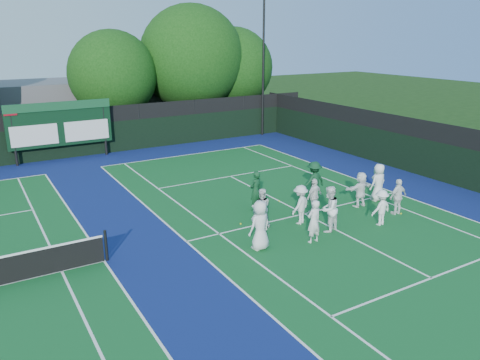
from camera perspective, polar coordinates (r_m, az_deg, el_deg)
ground at (r=19.42m, az=9.67°, el=-5.04°), size 120.00×120.00×0.00m
court_apron at (r=17.30m, az=-8.12°, el=-7.82°), size 34.00×32.00×0.01m
near_court at (r=20.13m, az=7.85°, el=-4.10°), size 11.05×23.85×0.01m
back_fence at (r=30.72m, az=-19.22°, el=5.18°), size 34.00×0.08×3.00m
divider_fence_right at (r=26.10m, az=23.71°, el=2.66°), size 0.08×32.00×3.00m
scoreboard at (r=29.99m, az=-21.10°, el=6.34°), size 6.00×0.21×3.55m
clubhouse at (r=39.19m, az=-16.05°, el=8.86°), size 18.00×6.00×4.00m
light_pole_right at (r=35.09m, az=2.88°, el=15.65°), size 1.20×0.30×10.12m
tree_c at (r=34.58m, az=-15.02°, el=12.07°), size 6.09×6.09×7.70m
tree_d at (r=36.65m, az=-5.73°, el=14.30°), size 7.83×7.83×9.55m
tree_e at (r=38.36m, az=-0.70°, el=13.33°), size 6.27×6.27×7.94m
tennis_ball_0 at (r=18.76m, az=3.52°, el=-5.52°), size 0.07×0.07×0.07m
tennis_ball_1 at (r=21.46m, az=4.79°, el=-2.55°), size 0.07×0.07×0.07m
tennis_ball_2 at (r=21.05m, az=19.04°, el=-3.88°), size 0.07×0.07×0.07m
tennis_ball_3 at (r=18.85m, az=0.08°, el=-5.36°), size 0.07×0.07×0.07m
tennis_ball_4 at (r=21.84m, az=9.34°, el=-2.37°), size 0.07×0.07×0.07m
tennis_ball_5 at (r=21.08m, az=18.23°, el=-3.77°), size 0.07×0.07×0.07m
player_front_0 at (r=16.49m, az=2.46°, el=-5.53°), size 0.98×0.73×1.81m
player_front_1 at (r=17.24m, az=8.99°, el=-5.01°), size 0.62×0.43×1.64m
player_front_2 at (r=18.27m, az=10.79°, el=-3.49°), size 1.07×0.95×1.82m
player_front_3 at (r=19.42m, az=16.81°, el=-3.24°), size 0.97×0.60×1.46m
player_front_4 at (r=20.77m, az=18.70°, el=-1.94°), size 0.92×0.38×1.56m
player_back_0 at (r=18.43m, az=2.60°, el=-3.39°), size 0.95×0.86×1.58m
player_back_1 at (r=18.85m, az=7.36°, el=-3.00°), size 1.19×0.95×1.61m
player_back_2 at (r=20.04m, az=9.04°, el=-1.94°), size 0.96×0.56×1.54m
player_back_3 at (r=21.24m, az=14.48°, el=-1.12°), size 1.47×0.48×1.58m
player_back_4 at (r=22.17m, az=16.51°, el=-0.29°), size 0.89×0.61×1.74m
coach_left at (r=20.06m, az=1.93°, el=-1.34°), size 0.73×0.56×1.78m
coach_right at (r=21.57m, az=9.00°, el=-0.13°), size 1.20×0.72×1.83m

